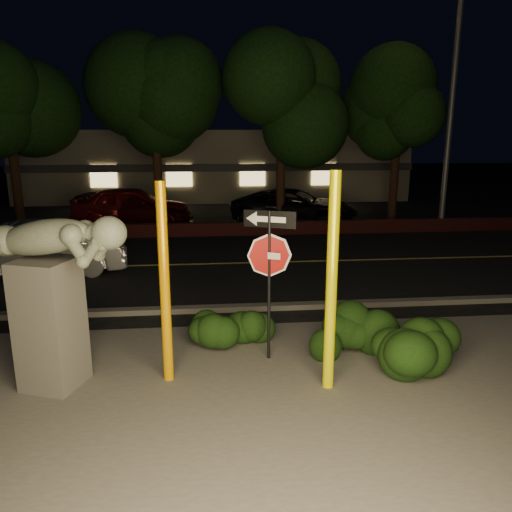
{
  "coord_description": "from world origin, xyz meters",
  "views": [
    {
      "loc": [
        -0.55,
        -7.59,
        3.86
      ],
      "look_at": [
        0.36,
        1.47,
        1.6
      ],
      "focal_mm": 35.0,
      "sensor_mm": 36.0,
      "label": 1
    }
  ],
  "objects_px": {
    "yellow_pole_right": "(332,284)",
    "streetlight": "(450,58)",
    "parked_car_dark": "(294,207)",
    "silver_sedan": "(44,249)",
    "parked_car_darkred": "(137,209)",
    "yellow_pole_left": "(165,285)",
    "sculpture": "(49,283)",
    "parked_car_red": "(132,206)",
    "signpost": "(269,256)"
  },
  "relations": [
    {
      "from": "parked_car_darkred",
      "to": "yellow_pole_left",
      "type": "bearing_deg",
      "value": -161.21
    },
    {
      "from": "parked_car_red",
      "to": "parked_car_darkred",
      "type": "height_order",
      "value": "parked_car_red"
    },
    {
      "from": "silver_sedan",
      "to": "parked_car_dark",
      "type": "height_order",
      "value": "parked_car_dark"
    },
    {
      "from": "signpost",
      "to": "parked_car_red",
      "type": "distance_m",
      "value": 14.23
    },
    {
      "from": "streetlight",
      "to": "parked_car_red",
      "type": "height_order",
      "value": "streetlight"
    },
    {
      "from": "yellow_pole_left",
      "to": "parked_car_darkred",
      "type": "xyz_separation_m",
      "value": [
        -2.27,
        14.01,
        -0.9
      ]
    },
    {
      "from": "yellow_pole_left",
      "to": "yellow_pole_right",
      "type": "relative_size",
      "value": 0.95
    },
    {
      "from": "signpost",
      "to": "parked_car_red",
      "type": "height_order",
      "value": "signpost"
    },
    {
      "from": "yellow_pole_left",
      "to": "silver_sedan",
      "type": "xyz_separation_m",
      "value": [
        -3.84,
        6.57,
        -0.86
      ]
    },
    {
      "from": "signpost",
      "to": "parked_car_darkred",
      "type": "xyz_separation_m",
      "value": [
        -3.95,
        13.42,
        -1.18
      ]
    },
    {
      "from": "sculpture",
      "to": "parked_car_red",
      "type": "height_order",
      "value": "sculpture"
    },
    {
      "from": "signpost",
      "to": "sculpture",
      "type": "relative_size",
      "value": 0.96
    },
    {
      "from": "streetlight",
      "to": "parked_car_darkred",
      "type": "xyz_separation_m",
      "value": [
        -12.13,
        2.35,
        -5.89
      ]
    },
    {
      "from": "parked_car_darkred",
      "to": "parked_car_dark",
      "type": "xyz_separation_m",
      "value": [
        6.7,
        -0.26,
        0.06
      ]
    },
    {
      "from": "yellow_pole_right",
      "to": "sculpture",
      "type": "height_order",
      "value": "yellow_pole_right"
    },
    {
      "from": "yellow_pole_left",
      "to": "parked_car_red",
      "type": "relative_size",
      "value": 0.65
    },
    {
      "from": "yellow_pole_left",
      "to": "sculpture",
      "type": "relative_size",
      "value": 1.17
    },
    {
      "from": "signpost",
      "to": "yellow_pole_left",
      "type": "bearing_deg",
      "value": -137.52
    },
    {
      "from": "yellow_pole_left",
      "to": "yellow_pole_right",
      "type": "height_order",
      "value": "yellow_pole_right"
    },
    {
      "from": "yellow_pole_right",
      "to": "streetlight",
      "type": "distance_m",
      "value": 15.04
    },
    {
      "from": "yellow_pole_right",
      "to": "silver_sedan",
      "type": "bearing_deg",
      "value": 131.84
    },
    {
      "from": "yellow_pole_right",
      "to": "streetlight",
      "type": "bearing_deg",
      "value": 58.72
    },
    {
      "from": "parked_car_dark",
      "to": "parked_car_darkred",
      "type": "bearing_deg",
      "value": 110.16
    },
    {
      "from": "parked_car_red",
      "to": "parked_car_dark",
      "type": "bearing_deg",
      "value": -95.55
    },
    {
      "from": "yellow_pole_left",
      "to": "silver_sedan",
      "type": "relative_size",
      "value": 0.72
    },
    {
      "from": "yellow_pole_right",
      "to": "silver_sedan",
      "type": "distance_m",
      "value": 9.52
    },
    {
      "from": "yellow_pole_right",
      "to": "yellow_pole_left",
      "type": "bearing_deg",
      "value": 168.84
    },
    {
      "from": "silver_sedan",
      "to": "parked_car_dark",
      "type": "distance_m",
      "value": 10.96
    },
    {
      "from": "signpost",
      "to": "streetlight",
      "type": "height_order",
      "value": "streetlight"
    },
    {
      "from": "yellow_pole_right",
      "to": "parked_car_darkred",
      "type": "distance_m",
      "value": 15.29
    },
    {
      "from": "silver_sedan",
      "to": "parked_car_darkred",
      "type": "relative_size",
      "value": 0.93
    },
    {
      "from": "signpost",
      "to": "streetlight",
      "type": "relative_size",
      "value": 0.24
    },
    {
      "from": "yellow_pole_left",
      "to": "parked_car_dark",
      "type": "height_order",
      "value": "yellow_pole_left"
    },
    {
      "from": "yellow_pole_right",
      "to": "sculpture",
      "type": "relative_size",
      "value": 1.23
    },
    {
      "from": "streetlight",
      "to": "parked_car_darkred",
      "type": "distance_m",
      "value": 13.69
    },
    {
      "from": "yellow_pole_right",
      "to": "parked_car_dark",
      "type": "bearing_deg",
      "value": 82.17
    },
    {
      "from": "yellow_pole_left",
      "to": "parked_car_dark",
      "type": "relative_size",
      "value": 0.59
    },
    {
      "from": "parked_car_dark",
      "to": "signpost",
      "type": "bearing_deg",
      "value": -169.41
    },
    {
      "from": "silver_sedan",
      "to": "parked_car_darkred",
      "type": "xyz_separation_m",
      "value": [
        1.57,
        7.45,
        -0.04
      ]
    },
    {
      "from": "sculpture",
      "to": "parked_car_darkred",
      "type": "bearing_deg",
      "value": 112.07
    },
    {
      "from": "yellow_pole_right",
      "to": "streetlight",
      "type": "xyz_separation_m",
      "value": [
        7.38,
        12.16,
        4.9
      ]
    },
    {
      "from": "sculpture",
      "to": "parked_car_dark",
      "type": "distance_m",
      "value": 15.11
    },
    {
      "from": "parked_car_dark",
      "to": "sculpture",
      "type": "bearing_deg",
      "value": 178.37
    },
    {
      "from": "parked_car_dark",
      "to": "silver_sedan",
      "type": "bearing_deg",
      "value": 153.35
    },
    {
      "from": "streetlight",
      "to": "silver_sedan",
      "type": "relative_size",
      "value": 2.5
    },
    {
      "from": "streetlight",
      "to": "parked_car_dark",
      "type": "bearing_deg",
      "value": 153.81
    },
    {
      "from": "parked_car_darkred",
      "to": "parked_car_red",
      "type": "bearing_deg",
      "value": 70.16
    },
    {
      "from": "signpost",
      "to": "sculpture",
      "type": "xyz_separation_m",
      "value": [
        -3.39,
        -0.62,
        -0.18
      ]
    },
    {
      "from": "sculpture",
      "to": "silver_sedan",
      "type": "distance_m",
      "value": 6.99
    },
    {
      "from": "sculpture",
      "to": "parked_car_red",
      "type": "xyz_separation_m",
      "value": [
        -0.81,
        14.18,
        -0.85
      ]
    }
  ]
}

